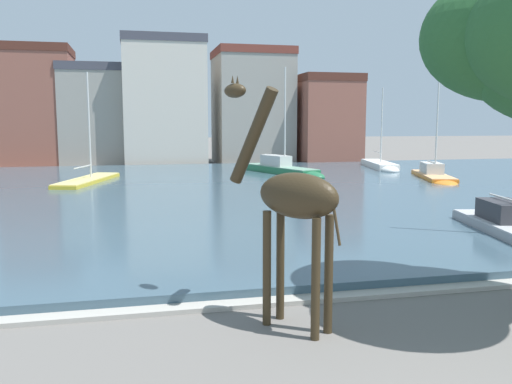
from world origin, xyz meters
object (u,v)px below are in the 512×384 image
Objects in this scene: sailboat_green at (285,170)px; sailboat_white at (381,167)px; giraffe_statue at (292,200)px; sailboat_yellow at (92,181)px; sailboat_orange at (435,176)px.

sailboat_green is 1.07× the size of sailboat_white.
giraffe_statue is 0.57× the size of sailboat_green.
giraffe_statue is 28.80m from sailboat_yellow.
sailboat_green reaches higher than sailboat_yellow.
sailboat_green is (8.36, 29.94, -2.18)m from giraffe_statue.
sailboat_orange is at bearing -90.40° from sailboat_white.
sailboat_white is at bearing 11.67° from sailboat_yellow.
sailboat_yellow is 24.78m from sailboat_white.
sailboat_yellow is 14.62m from sailboat_green.
sailboat_green is at bearing 7.50° from sailboat_yellow.
sailboat_white is at bearing 61.24° from giraffe_statue.
sailboat_yellow is at bearing 171.01° from sailboat_orange.
sailboat_orange is 8.84m from sailboat_white.
giraffe_statue is 37.76m from sailboat_white.
sailboat_yellow is 1.09× the size of sailboat_white.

